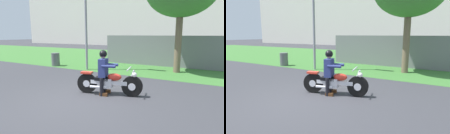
% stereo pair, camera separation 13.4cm
% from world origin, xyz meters
% --- Properties ---
extents(ground, '(120.00, 120.00, 0.00)m').
position_xyz_m(ground, '(0.00, 0.00, 0.00)').
color(ground, '#38383D').
extents(grass_verge, '(60.00, 12.00, 0.01)m').
position_xyz_m(grass_verge, '(0.00, 9.65, 0.00)').
color(grass_verge, '#3D7533').
rests_on(grass_verge, ground).
extents(motorcycle_lead, '(2.07, 0.79, 0.88)m').
position_xyz_m(motorcycle_lead, '(0.45, 0.86, 0.39)').
color(motorcycle_lead, black).
rests_on(motorcycle_lead, ground).
extents(rider_lead, '(0.62, 0.55, 1.40)m').
position_xyz_m(rider_lead, '(0.29, 0.82, 0.82)').
color(rider_lead, black).
rests_on(rider_lead, ground).
extents(streetlight_pole, '(0.96, 0.20, 5.60)m').
position_xyz_m(streetlight_pole, '(-2.61, 3.99, 3.51)').
color(streetlight_pole, gray).
rests_on(streetlight_pole, ground).
extents(trash_can, '(0.48, 0.48, 0.77)m').
position_xyz_m(trash_can, '(-5.12, 4.07, 0.39)').
color(trash_can, '#595E5B').
rests_on(trash_can, ground).
extents(fence_segment, '(7.00, 0.06, 1.80)m').
position_xyz_m(fence_segment, '(0.31, 6.96, 0.90)').
color(fence_segment, slate).
rests_on(fence_segment, ground).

